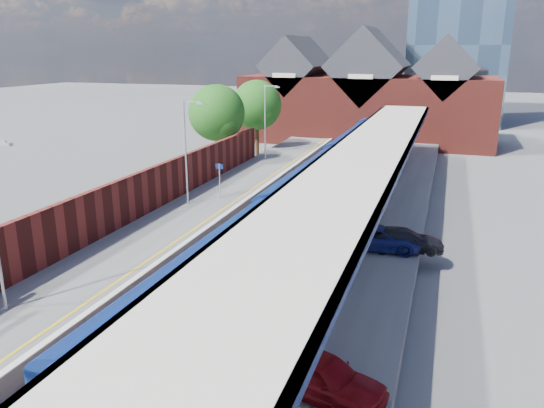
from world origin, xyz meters
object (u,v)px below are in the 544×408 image
(parked_car_red, at_px, (321,376))
(parked_car_blue, at_px, (380,238))
(lamp_post_c, at_px, (187,146))
(parked_car_dark, at_px, (404,240))
(train, at_px, (337,164))
(platform_sign, at_px, (220,175))
(lamp_post_d, at_px, (266,118))

(parked_car_red, distance_m, parked_car_blue, 13.01)
(lamp_post_c, distance_m, parked_car_red, 22.14)
(parked_car_dark, bearing_deg, lamp_post_c, 62.05)
(lamp_post_c, xyz_separation_m, parked_car_dark, (14.55, -4.24, -3.40))
(parked_car_red, bearing_deg, lamp_post_c, 53.48)
(train, distance_m, parked_car_red, 28.99)
(train, xyz_separation_m, platform_sign, (-6.49, -9.05, 0.57))
(lamp_post_c, bearing_deg, platform_sign, 55.74)
(parked_car_blue, bearing_deg, parked_car_red, 173.64)
(parked_car_dark, bearing_deg, train, 11.93)
(platform_sign, bearing_deg, train, 54.34)
(platform_sign, bearing_deg, parked_car_dark, -25.33)
(platform_sign, relative_size, parked_car_dark, 0.61)
(lamp_post_c, height_order, parked_car_dark, lamp_post_c)
(train, bearing_deg, parked_car_red, -79.28)
(train, bearing_deg, platform_sign, -125.66)
(lamp_post_d, bearing_deg, parked_car_blue, -56.88)
(platform_sign, height_order, parked_car_red, platform_sign)
(lamp_post_d, xyz_separation_m, platform_sign, (1.36, -14.00, -2.30))
(train, distance_m, lamp_post_d, 9.72)
(lamp_post_c, relative_size, parked_car_dark, 1.72)
(parked_car_dark, bearing_deg, parked_car_red, 162.69)
(platform_sign, distance_m, parked_car_dark, 14.63)
(lamp_post_d, distance_m, parked_car_dark, 25.15)
(lamp_post_d, relative_size, parked_car_dark, 1.72)
(lamp_post_c, distance_m, platform_sign, 3.34)
(lamp_post_c, relative_size, lamp_post_d, 1.00)
(parked_car_blue, bearing_deg, platform_sign, 55.74)
(platform_sign, bearing_deg, parked_car_blue, -28.23)
(parked_car_red, xyz_separation_m, parked_car_blue, (0.07, 13.01, -0.07))
(lamp_post_c, bearing_deg, parked_car_red, -52.77)
(train, distance_m, platform_sign, 11.15)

